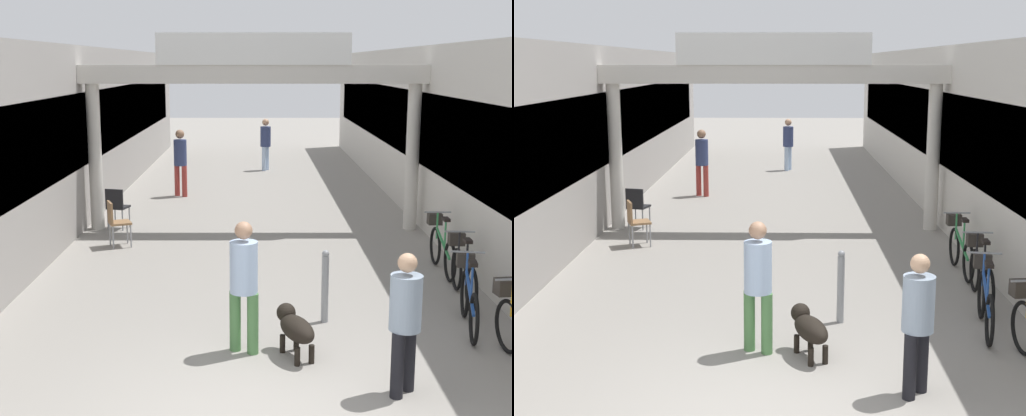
% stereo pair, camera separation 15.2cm
% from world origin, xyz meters
% --- Properties ---
extents(storefront_left, '(3.00, 26.00, 3.86)m').
position_xyz_m(storefront_left, '(-5.09, 11.00, 1.93)').
color(storefront_left, '#9E9993').
rests_on(storefront_left, ground_plane).
extents(storefront_right, '(3.00, 26.00, 3.86)m').
position_xyz_m(storefront_right, '(5.09, 11.00, 1.93)').
color(storefront_right, beige).
rests_on(storefront_right, ground_plane).
extents(arcade_sign_gateway, '(7.40, 0.47, 4.10)m').
position_xyz_m(arcade_sign_gateway, '(0.00, 8.59, 2.91)').
color(arcade_sign_gateway, beige).
rests_on(arcade_sign_gateway, ground_plane).
extents(pedestrian_with_dog, '(0.45, 0.45, 1.65)m').
position_xyz_m(pedestrian_with_dog, '(-0.10, 1.96, 0.94)').
color(pedestrian_with_dog, '#4C7F47').
rests_on(pedestrian_with_dog, ground_plane).
extents(pedestrian_companion, '(0.48, 0.48, 1.57)m').
position_xyz_m(pedestrian_companion, '(1.62, 0.82, 0.89)').
color(pedestrian_companion, black).
rests_on(pedestrian_companion, ground_plane).
extents(pedestrian_carrying_crate, '(0.46, 0.46, 1.78)m').
position_xyz_m(pedestrian_carrying_crate, '(-1.96, 12.42, 1.02)').
color(pedestrian_carrying_crate, '#99332D').
rests_on(pedestrian_carrying_crate, ground_plane).
extents(pedestrian_elderly_walking, '(0.45, 0.45, 1.70)m').
position_xyz_m(pedestrian_elderly_walking, '(0.36, 17.10, 0.97)').
color(pedestrian_elderly_walking, '#A5BFE0').
rests_on(pedestrian_elderly_walking, ground_plane).
extents(dog_on_leash, '(0.55, 0.84, 0.59)m').
position_xyz_m(dog_on_leash, '(0.52, 1.84, 0.37)').
color(dog_on_leash, black).
rests_on(dog_on_leash, ground_plane).
extents(bicycle_blue_second, '(0.47, 1.67, 0.98)m').
position_xyz_m(bicycle_blue_second, '(2.90, 2.81, 0.44)').
color(bicycle_blue_second, black).
rests_on(bicycle_blue_second, ground_plane).
extents(bicycle_black_third, '(0.46, 1.69, 0.98)m').
position_xyz_m(bicycle_black_third, '(3.16, 4.01, 0.44)').
color(bicycle_black_third, black).
rests_on(bicycle_black_third, ground_plane).
extents(bicycle_green_farthest, '(0.46, 1.69, 0.98)m').
position_xyz_m(bicycle_green_farthest, '(3.21, 5.46, 0.44)').
color(bicycle_green_farthest, black).
rests_on(bicycle_green_farthest, ground_plane).
extents(bollard_post_metal, '(0.10, 0.10, 1.02)m').
position_xyz_m(bollard_post_metal, '(0.99, 3.00, 0.52)').
color(bollard_post_metal, gray).
rests_on(bollard_post_metal, ground_plane).
extents(cafe_chair_wood_nearer, '(0.52, 0.52, 0.89)m').
position_xyz_m(cafe_chair_wood_nearer, '(-2.66, 7.10, 0.54)').
color(cafe_chair_wood_nearer, gray).
rests_on(cafe_chair_wood_nearer, ground_plane).
extents(cafe_chair_black_farther, '(0.49, 0.49, 0.89)m').
position_xyz_m(cafe_chair_black_farther, '(-2.92, 8.56, 0.54)').
color(cafe_chair_black_farther, gray).
rests_on(cafe_chair_black_farther, ground_plane).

